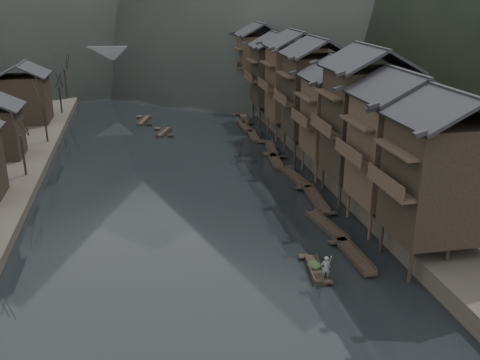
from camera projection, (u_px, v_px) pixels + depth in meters
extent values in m
plane|color=black|center=(196.00, 236.00, 45.61)|extent=(300.00, 300.00, 0.00)
cube|color=#2D2823|center=(379.00, 109.00, 88.46)|extent=(40.00, 200.00, 1.80)
cylinder|color=black|center=(411.00, 266.00, 38.10)|extent=(0.30, 0.30, 2.90)
cylinder|color=black|center=(382.00, 237.00, 42.53)|extent=(0.30, 0.30, 2.90)
cylinder|color=black|center=(446.00, 263.00, 38.59)|extent=(0.30, 0.30, 2.90)
cylinder|color=black|center=(413.00, 234.00, 43.02)|extent=(0.30, 0.30, 2.90)
cube|color=black|center=(442.00, 179.00, 38.96)|extent=(7.00, 6.00, 8.61)
cube|color=#32251C|center=(391.00, 188.00, 38.39)|extent=(1.20, 5.70, 0.25)
cylinder|color=#32251C|center=(370.00, 226.00, 44.56)|extent=(0.30, 0.30, 2.90)
cylinder|color=#32251C|center=(348.00, 204.00, 48.99)|extent=(0.30, 0.30, 2.90)
cylinder|color=#32251C|center=(401.00, 223.00, 45.05)|extent=(0.30, 0.30, 2.90)
cylinder|color=#32251C|center=(376.00, 202.00, 49.48)|extent=(0.30, 0.30, 2.90)
cube|color=#32251C|center=(398.00, 149.00, 45.37)|extent=(7.00, 6.00, 8.91)
cube|color=#32251C|center=(353.00, 157.00, 44.80)|extent=(1.20, 5.70, 0.25)
cylinder|color=black|center=(340.00, 195.00, 51.02)|extent=(0.30, 0.30, 2.90)
cylinder|color=black|center=(323.00, 179.00, 55.45)|extent=(0.30, 0.30, 2.90)
cylinder|color=black|center=(367.00, 193.00, 51.51)|extent=(0.30, 0.30, 2.90)
cylinder|color=black|center=(348.00, 177.00, 55.94)|extent=(0.30, 0.30, 2.90)
cube|color=black|center=(365.00, 123.00, 51.60)|extent=(7.00, 6.00, 10.21)
cube|color=#32251C|center=(326.00, 130.00, 51.06)|extent=(1.20, 5.70, 0.25)
cylinder|color=#32251C|center=(316.00, 172.00, 57.48)|extent=(0.30, 0.30, 2.90)
cylinder|color=#32251C|center=(303.00, 159.00, 61.91)|extent=(0.30, 0.30, 2.90)
cylinder|color=#32251C|center=(340.00, 170.00, 57.97)|extent=(0.30, 0.30, 2.90)
cylinder|color=#32251C|center=(325.00, 157.00, 62.40)|extent=(0.30, 0.30, 2.90)
cube|color=#32251C|center=(339.00, 117.00, 58.41)|extent=(7.00, 6.00, 8.19)
cube|color=#32251C|center=(303.00, 122.00, 57.83)|extent=(1.20, 5.70, 0.25)
cylinder|color=black|center=(295.00, 151.00, 64.86)|extent=(0.30, 0.30, 2.90)
cylinder|color=black|center=(284.00, 140.00, 69.29)|extent=(0.30, 0.30, 2.90)
cylinder|color=black|center=(317.00, 150.00, 65.35)|extent=(0.30, 0.30, 2.90)
cylinder|color=black|center=(305.00, 139.00, 69.78)|extent=(0.30, 0.30, 2.90)
cube|color=black|center=(315.00, 96.00, 65.54)|extent=(7.00, 6.00, 9.67)
cube|color=#32251C|center=(284.00, 101.00, 64.99)|extent=(1.20, 5.70, 0.25)
cylinder|color=#32251C|center=(276.00, 132.00, 73.17)|extent=(0.30, 0.30, 2.90)
cylinder|color=#32251C|center=(268.00, 124.00, 77.60)|extent=(0.30, 0.30, 2.90)
cylinder|color=#32251C|center=(296.00, 131.00, 73.66)|extent=(0.30, 0.30, 2.90)
cylinder|color=#32251C|center=(286.00, 123.00, 78.09)|extent=(0.30, 0.30, 2.90)
cube|color=#32251C|center=(295.00, 83.00, 73.82)|extent=(7.00, 6.00, 9.81)
cube|color=#32251C|center=(266.00, 88.00, 73.27)|extent=(1.20, 5.70, 0.25)
cylinder|color=black|center=(260.00, 116.00, 82.39)|extent=(0.30, 0.30, 2.90)
cylinder|color=black|center=(253.00, 109.00, 86.82)|extent=(0.30, 0.30, 2.90)
cylinder|color=black|center=(277.00, 115.00, 82.89)|extent=(0.30, 0.30, 2.90)
cylinder|color=black|center=(270.00, 108.00, 87.31)|extent=(0.30, 0.30, 2.90)
cube|color=black|center=(276.00, 76.00, 83.23)|extent=(7.00, 6.00, 8.74)
cube|color=#32251C|center=(251.00, 79.00, 82.66)|extent=(1.20, 5.70, 0.25)
cylinder|color=#32251C|center=(245.00, 100.00, 93.47)|extent=(0.30, 0.30, 2.90)
cylinder|color=#32251C|center=(239.00, 95.00, 97.90)|extent=(0.30, 0.30, 2.90)
cylinder|color=#32251C|center=(260.00, 100.00, 93.96)|extent=(0.30, 0.30, 2.90)
cylinder|color=#32251C|center=(254.00, 95.00, 98.39)|extent=(0.30, 0.30, 2.90)
cube|color=#32251C|center=(259.00, 63.00, 94.18)|extent=(7.00, 6.00, 9.45)
cube|color=#32251C|center=(237.00, 67.00, 93.63)|extent=(1.20, 5.70, 0.25)
cube|color=black|center=(25.00, 97.00, 79.13)|extent=(6.50, 6.50, 6.80)
cylinder|color=black|center=(18.00, 154.00, 56.73)|extent=(0.24, 0.24, 4.35)
cylinder|color=black|center=(38.00, 121.00, 68.89)|extent=(0.24, 0.24, 5.19)
cylinder|color=black|center=(56.00, 99.00, 85.12)|extent=(0.24, 0.24, 4.05)
cylinder|color=black|center=(64.00, 83.00, 95.91)|extent=(0.24, 0.24, 5.24)
cube|color=black|center=(354.00, 256.00, 42.04)|extent=(1.31, 6.26, 0.30)
cube|color=black|center=(354.00, 254.00, 41.98)|extent=(1.36, 6.14, 0.10)
cube|color=black|center=(341.00, 237.00, 44.77)|extent=(0.96, 0.80, 0.33)
cube|color=black|center=(368.00, 273.00, 39.22)|extent=(0.96, 0.80, 0.33)
cube|color=black|center=(327.00, 227.00, 47.12)|extent=(1.99, 6.72, 0.30)
cube|color=black|center=(327.00, 225.00, 47.05)|extent=(2.02, 6.60, 0.10)
cube|color=black|center=(320.00, 211.00, 50.05)|extent=(1.04, 0.93, 0.34)
cube|color=black|center=(335.00, 241.00, 44.08)|extent=(1.04, 0.93, 0.34)
cube|color=black|center=(316.00, 199.00, 53.13)|extent=(1.63, 7.64, 0.30)
cube|color=black|center=(316.00, 198.00, 53.07)|extent=(1.67, 7.50, 0.10)
cube|color=black|center=(303.00, 186.00, 56.39)|extent=(1.00, 0.99, 0.37)
cube|color=black|center=(331.00, 212.00, 49.78)|extent=(1.00, 0.99, 0.37)
cube|color=black|center=(295.00, 178.00, 59.09)|extent=(1.82, 7.00, 0.30)
cube|color=black|center=(295.00, 176.00, 59.03)|extent=(1.86, 6.87, 0.10)
cube|color=black|center=(290.00, 167.00, 62.15)|extent=(1.02, 0.94, 0.35)
cube|color=black|center=(301.00, 187.00, 55.93)|extent=(1.02, 0.94, 0.35)
cube|color=black|center=(275.00, 161.00, 64.67)|extent=(1.64, 6.04, 0.30)
cube|color=black|center=(275.00, 160.00, 64.61)|extent=(1.68, 5.93, 0.10)
cube|color=black|center=(267.00, 154.00, 67.21)|extent=(1.00, 0.82, 0.32)
cube|color=black|center=(283.00, 167.00, 62.04)|extent=(1.00, 0.82, 0.32)
cube|color=black|center=(271.00, 149.00, 69.58)|extent=(2.10, 7.53, 0.30)
cube|color=black|center=(271.00, 148.00, 69.52)|extent=(2.13, 7.39, 0.10)
cube|color=black|center=(261.00, 141.00, 72.72)|extent=(1.05, 1.03, 0.36)
cube|color=black|center=(282.00, 156.00, 66.35)|extent=(1.05, 1.03, 0.36)
cube|color=black|center=(253.00, 136.00, 75.61)|extent=(1.59, 6.17, 0.30)
cube|color=black|center=(253.00, 135.00, 75.55)|extent=(1.64, 6.06, 0.10)
cube|color=black|center=(247.00, 130.00, 78.21)|extent=(0.99, 0.83, 0.33)
cube|color=black|center=(259.00, 140.00, 72.91)|extent=(0.99, 0.83, 0.33)
cube|color=black|center=(244.00, 127.00, 80.56)|extent=(1.12, 6.79, 0.30)
cube|color=black|center=(244.00, 126.00, 80.50)|extent=(1.18, 6.66, 0.10)
cube|color=black|center=(240.00, 121.00, 83.52)|extent=(0.94, 0.84, 0.35)
cube|color=black|center=(249.00, 131.00, 77.51)|extent=(0.94, 0.84, 0.35)
cube|color=black|center=(244.00, 118.00, 85.61)|extent=(1.91, 6.89, 0.30)
cube|color=black|center=(244.00, 117.00, 85.54)|extent=(1.95, 6.77, 0.10)
cube|color=black|center=(238.00, 113.00, 88.48)|extent=(1.03, 0.94, 0.35)
cube|color=black|center=(251.00, 122.00, 82.63)|extent=(1.03, 0.94, 0.35)
cube|color=black|center=(231.00, 109.00, 92.27)|extent=(1.18, 5.94, 0.30)
cube|color=black|center=(231.00, 108.00, 92.21)|extent=(1.24, 5.82, 0.10)
cube|color=black|center=(228.00, 105.00, 94.84)|extent=(0.95, 0.75, 0.32)
cube|color=black|center=(234.00, 112.00, 89.61)|extent=(0.95, 0.75, 0.32)
cube|color=black|center=(164.00, 132.00, 77.58)|extent=(2.65, 4.76, 0.30)
cube|color=black|center=(164.00, 131.00, 77.52)|extent=(2.66, 4.69, 0.10)
cube|color=black|center=(157.00, 128.00, 79.33)|extent=(1.01, 0.86, 0.29)
cube|color=black|center=(171.00, 135.00, 75.73)|extent=(1.01, 0.86, 0.29)
cube|color=black|center=(144.00, 120.00, 84.40)|extent=(2.44, 5.64, 0.30)
cube|color=black|center=(144.00, 119.00, 84.34)|extent=(2.46, 5.55, 0.10)
cube|color=black|center=(139.00, 116.00, 86.61)|extent=(1.00, 0.89, 0.32)
cube|color=black|center=(149.00, 123.00, 82.09)|extent=(1.00, 0.89, 0.32)
cube|color=#4C4C4F|center=(155.00, 53.00, 109.58)|extent=(40.00, 6.00, 1.60)
cube|color=#4C4C4F|center=(156.00, 48.00, 106.65)|extent=(40.00, 0.50, 1.00)
cube|color=#4C4C4F|center=(154.00, 45.00, 111.63)|extent=(40.00, 0.50, 1.00)
cube|color=#4C4C4F|center=(87.00, 75.00, 108.45)|extent=(3.20, 6.00, 6.40)
cube|color=#4C4C4F|center=(134.00, 73.00, 110.15)|extent=(3.20, 6.00, 6.40)
cube|color=#4C4C4F|center=(178.00, 72.00, 111.75)|extent=(3.20, 6.00, 6.40)
cube|color=#4C4C4F|center=(223.00, 71.00, 113.45)|extent=(3.20, 6.00, 6.40)
cube|color=black|center=(315.00, 269.00, 39.98)|extent=(1.45, 4.25, 0.30)
cube|color=black|center=(315.00, 267.00, 39.92)|extent=(1.49, 4.17, 0.10)
cube|color=black|center=(304.00, 256.00, 41.71)|extent=(0.83, 0.62, 0.28)
cube|color=black|center=(328.00, 281.00, 38.15)|extent=(0.83, 0.62, 0.28)
ellipsoid|color=black|center=(314.00, 261.00, 39.97)|extent=(1.00, 1.30, 0.60)
imported|color=#555557|center=(326.00, 265.00, 38.16)|extent=(0.76, 0.59, 1.85)
cylinder|color=#8C7A51|center=(330.00, 235.00, 37.38)|extent=(0.78, 2.66, 2.94)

